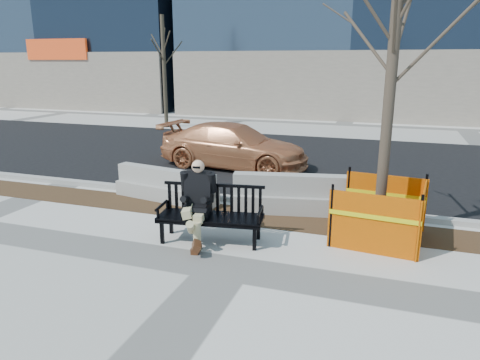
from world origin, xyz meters
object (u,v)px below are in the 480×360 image
at_px(tree_fence, 377,239).
at_px(jersey_barrier_right, 302,213).
at_px(sedan, 234,167).
at_px(jersey_barrier_left, 166,200).
at_px(bench, 211,241).
at_px(seated_man, 198,239).

distance_m(tree_fence, jersey_barrier_right, 2.03).
height_order(sedan, jersey_barrier_right, sedan).
height_order(sedan, jersey_barrier_left, sedan).
bearing_deg(sedan, bench, -158.98).
bearing_deg(tree_fence, sedan, 134.34).
xyz_separation_m(tree_fence, jersey_barrier_right, (-1.73, 1.07, 0.00)).
xyz_separation_m(bench, jersey_barrier_left, (-2.10, 2.10, 0.00)).
distance_m(seated_man, jersey_barrier_left, 2.77).
distance_m(seated_man, sedan, 6.22).
height_order(bench, seated_man, seated_man).
bearing_deg(jersey_barrier_left, jersey_barrier_right, 12.65).
bearing_deg(tree_fence, seated_man, -160.94).
height_order(tree_fence, jersey_barrier_right, tree_fence).
distance_m(tree_fence, sedan, 6.84).
height_order(jersey_barrier_left, jersey_barrier_right, jersey_barrier_right).
distance_m(seated_man, tree_fence, 3.57).
bearing_deg(sedan, jersey_barrier_left, 179.48).
xyz_separation_m(seated_man, tree_fence, (3.38, 1.17, 0.00)).
xyz_separation_m(tree_fence, jersey_barrier_left, (-5.20, 0.92, 0.00)).
relative_size(bench, seated_man, 1.30).
bearing_deg(jersey_barrier_right, sedan, 117.42).
xyz_separation_m(sedan, jersey_barrier_right, (3.05, -3.82, 0.00)).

